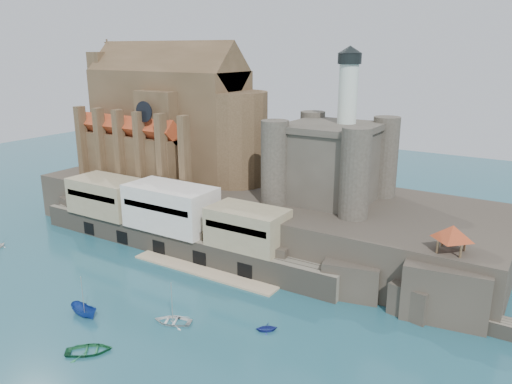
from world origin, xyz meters
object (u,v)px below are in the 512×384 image
object	(u,v)px
pavilion	(453,234)
boat_2	(85,315)
church	(175,123)
castle_keep	(332,158)

from	to	relation	value
pavilion	boat_2	bearing A→B (deg)	-147.05
church	boat_2	bearing A→B (deg)	-65.86
church	boat_2	size ratio (longest dim) A/B	8.59
church	castle_keep	size ratio (longest dim) A/B	1.60
church	boat_2	xyz separation A→B (m)	(20.39, -45.50, -22.13)
castle_keep	boat_2	world-z (taller)	castle_keep
church	pavilion	xyz separation A→B (m)	(66.13, -15.85, -9.40)
pavilion	boat_2	distance (m)	55.97
church	castle_keep	xyz separation A→B (m)	(40.21, -0.78, -3.81)
boat_2	church	bearing A→B (deg)	29.09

